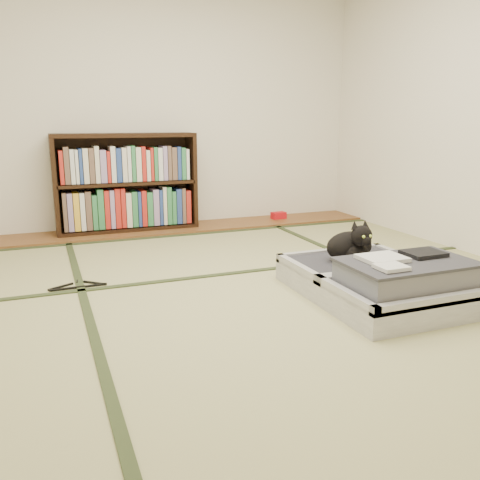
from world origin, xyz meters
name	(u,v)px	position (x,y,z in m)	size (l,w,h in m)	color
floor	(253,291)	(0.00, 0.00, 0.00)	(4.50, 4.50, 0.00)	tan
wood_strip	(174,228)	(0.00, 2.00, 0.01)	(4.00, 0.50, 0.02)	brown
red_item	(279,215)	(1.15, 2.03, 0.06)	(0.15, 0.09, 0.07)	red
room_shell	(255,44)	(0.00, 0.00, 1.46)	(4.50, 4.50, 4.50)	white
tatami_borders	(226,270)	(0.00, 0.49, 0.00)	(4.00, 4.50, 0.01)	#2D381E
bookcase	(127,185)	(-0.43, 2.07, 0.45)	(1.31, 0.30, 0.92)	black
suitcase	(381,281)	(0.65, -0.41, 0.11)	(0.81, 1.09, 0.32)	silver
cat	(352,246)	(0.64, -0.12, 0.26)	(0.36, 0.36, 0.29)	black
cable_coil	(372,256)	(0.82, -0.09, 0.17)	(0.11, 0.11, 0.03)	white
hanger	(78,286)	(-1.01, 0.49, 0.01)	(0.36, 0.17, 0.01)	black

